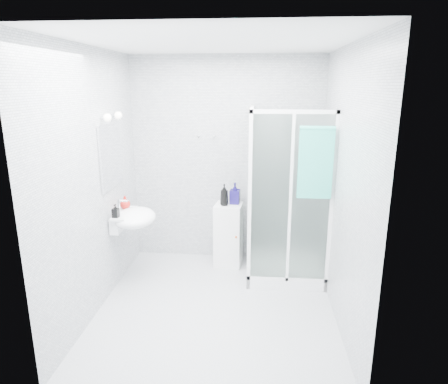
# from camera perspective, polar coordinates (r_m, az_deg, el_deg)

# --- Properties ---
(room) EXTENTS (2.40, 2.60, 2.60)m
(room) POSITION_cam_1_polar(r_m,az_deg,el_deg) (3.82, -1.20, 0.82)
(room) COLOR silver
(room) RESTS_ON ground
(shower_enclosure) EXTENTS (0.90, 0.95, 2.00)m
(shower_enclosure) POSITION_cam_1_polar(r_m,az_deg,el_deg) (4.81, 7.86, -6.97)
(shower_enclosure) COLOR white
(shower_enclosure) RESTS_ON ground
(wall_basin) EXTENTS (0.46, 0.56, 0.35)m
(wall_basin) POSITION_cam_1_polar(r_m,az_deg,el_deg) (4.59, -12.90, -3.64)
(wall_basin) COLOR white
(wall_basin) RESTS_ON ground
(mirror) EXTENTS (0.02, 0.60, 0.70)m
(mirror) POSITION_cam_1_polar(r_m,az_deg,el_deg) (4.49, -15.85, 5.01)
(mirror) COLOR white
(mirror) RESTS_ON room
(vanity_lights) EXTENTS (0.10, 0.40, 0.08)m
(vanity_lights) POSITION_cam_1_polar(r_m,az_deg,el_deg) (4.42, -15.64, 10.37)
(vanity_lights) COLOR silver
(vanity_lights) RESTS_ON room
(wall_hooks) EXTENTS (0.23, 0.06, 0.03)m
(wall_hooks) POSITION_cam_1_polar(r_m,az_deg,el_deg) (5.02, -2.55, 7.97)
(wall_hooks) COLOR silver
(wall_hooks) RESTS_ON room
(storage_cabinet) EXTENTS (0.36, 0.37, 0.80)m
(storage_cabinet) POSITION_cam_1_polar(r_m,az_deg,el_deg) (5.09, 0.64, -6.12)
(storage_cabinet) COLOR white
(storage_cabinet) RESTS_ON ground
(hand_towel) EXTENTS (0.35, 0.05, 0.74)m
(hand_towel) POSITION_cam_1_polar(r_m,az_deg,el_deg) (4.16, 12.97, 4.32)
(hand_towel) COLOR #30B8A0
(hand_towel) RESTS_ON shower_enclosure
(shampoo_bottle_a) EXTENTS (0.11, 0.11, 0.27)m
(shampoo_bottle_a) POSITION_cam_1_polar(r_m,az_deg,el_deg) (4.89, 0.04, -0.41)
(shampoo_bottle_a) COLOR black
(shampoo_bottle_a) RESTS_ON storage_cabinet
(shampoo_bottle_b) EXTENTS (0.13, 0.14, 0.27)m
(shampoo_bottle_b) POSITION_cam_1_polar(r_m,az_deg,el_deg) (4.96, 1.56, -0.19)
(shampoo_bottle_b) COLOR #160E54
(shampoo_bottle_b) RESTS_ON storage_cabinet
(soap_dispenser_orange) EXTENTS (0.13, 0.13, 0.15)m
(soap_dispenser_orange) POSITION_cam_1_polar(r_m,az_deg,el_deg) (4.71, -13.96, -1.43)
(soap_dispenser_orange) COLOR red
(soap_dispenser_orange) RESTS_ON wall_basin
(soap_dispenser_black) EXTENTS (0.07, 0.07, 0.15)m
(soap_dispenser_black) POSITION_cam_1_polar(r_m,az_deg,el_deg) (4.43, -15.24, -2.62)
(soap_dispenser_black) COLOR black
(soap_dispenser_black) RESTS_ON wall_basin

